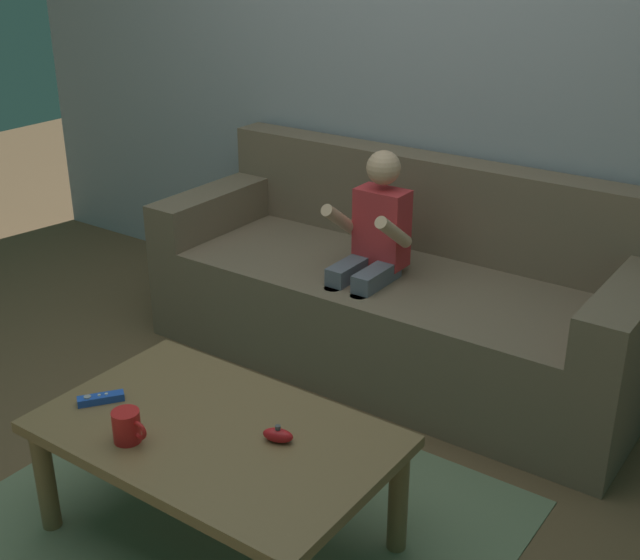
% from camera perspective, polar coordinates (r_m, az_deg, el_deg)
% --- Properties ---
extents(ground_plane, '(9.76, 9.76, 0.00)m').
position_cam_1_polar(ground_plane, '(2.92, -9.33, -13.65)').
color(ground_plane, brown).
extents(wall_back, '(4.88, 0.05, 2.50)m').
position_cam_1_polar(wall_back, '(3.63, 7.32, 15.51)').
color(wall_back, '#999EA8').
rests_on(wall_back, ground).
extents(couch, '(2.07, 0.80, 0.83)m').
position_cam_1_polar(couch, '(3.50, 5.55, -1.11)').
color(couch, '#75604C').
rests_on(couch, ground).
extents(person_seated_on_couch, '(0.29, 0.36, 0.93)m').
position_cam_1_polar(person_seated_on_couch, '(3.29, 3.47, 1.97)').
color(person_seated_on_couch, slate).
rests_on(person_seated_on_couch, ground).
extents(coffee_table, '(1.03, 0.64, 0.39)m').
position_cam_1_polar(coffee_table, '(2.48, -7.19, -11.19)').
color(coffee_table, brown).
rests_on(coffee_table, ground).
extents(area_rug, '(1.58, 1.51, 0.01)m').
position_cam_1_polar(area_rug, '(2.69, -6.82, -17.09)').
color(area_rug, '#6B7A5B').
rests_on(area_rug, ground).
extents(game_remote_blue_near_edge, '(0.11, 0.13, 0.03)m').
position_cam_1_polar(game_remote_blue_near_edge, '(2.64, -14.89, -7.91)').
color(game_remote_blue_near_edge, blue).
rests_on(game_remote_blue_near_edge, coffee_table).
extents(nunchuk_red, '(0.10, 0.07, 0.05)m').
position_cam_1_polar(nunchuk_red, '(2.38, -2.92, -10.64)').
color(nunchuk_red, red).
rests_on(nunchuk_red, coffee_table).
extents(coffee_mug, '(0.12, 0.08, 0.09)m').
position_cam_1_polar(coffee_mug, '(2.42, -13.15, -9.81)').
color(coffee_mug, red).
rests_on(coffee_mug, coffee_table).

